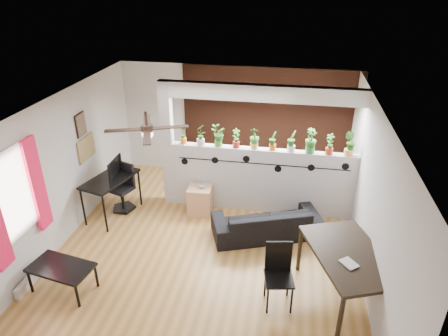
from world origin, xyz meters
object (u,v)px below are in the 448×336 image
potted_plant_2 (218,136)px  dining_table (348,258)px  potted_plant_4 (254,138)px  folding_chair (279,268)px  potted_plant_9 (350,143)px  sofa (266,222)px  cube_shelf (200,200)px  office_chair (124,190)px  potted_plant_6 (292,140)px  potted_plant_3 (236,137)px  potted_plant_7 (311,140)px  ceiling_fan (147,130)px  coffee_table (61,269)px  potted_plant_0 (183,134)px  cup (202,186)px  computer_desk (110,182)px  potted_plant_1 (201,134)px  potted_plant_8 (330,143)px  potted_plant_5 (273,140)px

potted_plant_2 → dining_table: 3.36m
potted_plant_4 → folding_chair: size_ratio=0.42×
potted_plant_9 → sofa: bearing=-148.3°
sofa → cube_shelf: bearing=-41.0°
potted_plant_2 → sofa: potted_plant_2 is taller
sofa → office_chair: size_ratio=1.92×
dining_table → potted_plant_6: bearing=112.1°
potted_plant_2 → potted_plant_3: (0.35, 0.00, -0.02)m
potted_plant_7 → office_chair: 3.84m
ceiling_fan → sofa: bearing=27.7°
potted_plant_9 → office_chair: size_ratio=0.47×
potted_plant_4 → coffee_table: 4.02m
potted_plant_0 → cube_shelf: size_ratio=0.65×
coffee_table → folding_chair: bearing=6.3°
potted_plant_2 → cup: 1.05m
computer_desk → potted_plant_9: bearing=9.3°
potted_plant_1 → potted_plant_8: potted_plant_1 is taller
potted_plant_1 → cube_shelf: bearing=-84.5°
potted_plant_0 → potted_plant_8: size_ratio=0.91×
cube_shelf → office_chair: bearing=-177.9°
potted_plant_3 → potted_plant_5: (0.70, 0.00, -0.00)m
ceiling_fan → potted_plant_0: ceiling_fan is taller
potted_plant_9 → cup: bearing=-172.9°
ceiling_fan → coffee_table: ceiling_fan is taller
folding_chair → potted_plant_6: bearing=88.9°
potted_plant_0 → cup: potted_plant_0 is taller
potted_plant_4 → cube_shelf: size_ratio=0.74×
potted_plant_1 → potted_plant_6: bearing=0.0°
sofa → computer_desk: (-3.06, 0.13, 0.48)m
ceiling_fan → potted_plant_8: bearing=32.5°
potted_plant_6 → potted_plant_7: (0.35, 0.00, 0.03)m
potted_plant_1 → office_chair: potted_plant_1 is taller
potted_plant_7 → ceiling_fan: bearing=-144.0°
potted_plant_2 → potted_plant_7: (1.76, 0.00, 0.03)m
potted_plant_3 → potted_plant_6: bearing=0.0°
potted_plant_8 → folding_chair: bearing=-106.8°
potted_plant_4 → potted_plant_2: bearing=180.0°
potted_plant_4 → potted_plant_5: potted_plant_4 is taller
potted_plant_6 → coffee_table: potted_plant_6 is taller
potted_plant_3 → office_chair: (-2.23, -0.47, -1.12)m
potted_plant_1 → potted_plant_9: 2.81m
office_chair → potted_plant_0: bearing=21.6°
cup → potted_plant_3: bearing=28.8°
dining_table → cup: bearing=143.2°
cup → dining_table: dining_table is taller
cube_shelf → dining_table: dining_table is taller
cup → office_chair: (-1.61, -0.13, -0.18)m
cube_shelf → cup: bearing=-2.6°
potted_plant_4 → potted_plant_6: size_ratio=1.01×
potted_plant_0 → folding_chair: potted_plant_0 is taller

